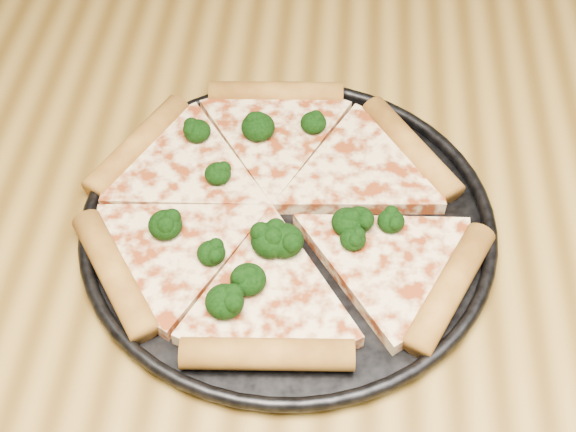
{
  "coord_description": "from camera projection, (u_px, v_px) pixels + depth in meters",
  "views": [
    {
      "loc": [
        -0.08,
        -0.36,
        1.26
      ],
      "look_at": [
        -0.11,
        0.05,
        0.77
      ],
      "focal_mm": 50.34,
      "sensor_mm": 36.0,
      "label": 1
    }
  ],
  "objects": [
    {
      "name": "dining_table",
      "position": [
        416.0,
        349.0,
        0.69
      ],
      "size": [
        1.2,
        0.9,
        0.75
      ],
      "color": "olive",
      "rests_on": "ground"
    },
    {
      "name": "pizza_pan",
      "position": [
        288.0,
        223.0,
        0.65
      ],
      "size": [
        0.33,
        0.33,
        0.02
      ],
      "color": "black",
      "rests_on": "dining_table"
    },
    {
      "name": "broccoli_florets",
      "position": [
        268.0,
        216.0,
        0.63
      ],
      "size": [
        0.2,
        0.22,
        0.02
      ],
      "color": "black",
      "rests_on": "pizza"
    },
    {
      "name": "pizza",
      "position": [
        276.0,
        208.0,
        0.65
      ],
      "size": [
        0.34,
        0.3,
        0.02
      ],
      "rotation": [
        0.0,
        0.0,
        0.07
      ],
      "color": "beige",
      "rests_on": "pizza_pan"
    }
  ]
}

